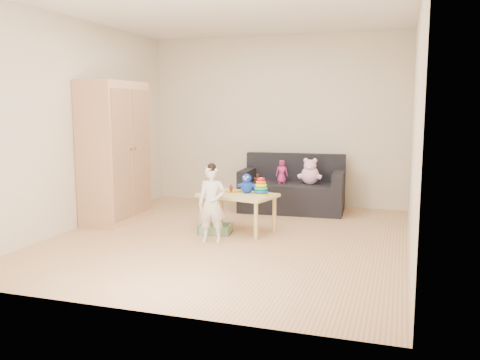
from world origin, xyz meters
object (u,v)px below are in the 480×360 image
(play_table, at_px, (238,212))
(sofa, at_px, (292,197))
(wardrobe, at_px, (115,152))
(toddler, at_px, (212,205))

(play_table, bearing_deg, sofa, 74.43)
(wardrobe, height_order, play_table, wardrobe)
(sofa, height_order, toddler, toddler)
(toddler, bearing_deg, wardrobe, 149.53)
(wardrobe, height_order, toddler, wardrobe)
(wardrobe, bearing_deg, sofa, 32.09)
(wardrobe, relative_size, play_table, 2.08)
(wardrobe, height_order, sofa, wardrobe)
(wardrobe, relative_size, toddler, 2.17)
(sofa, distance_m, play_table, 1.43)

